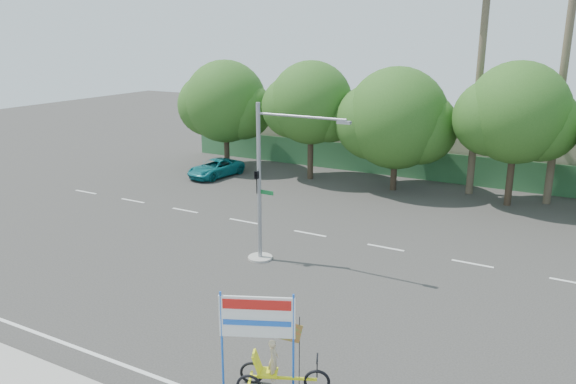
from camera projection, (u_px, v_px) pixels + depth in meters
The scene contains 13 objects.
ground at pixel (261, 308), 20.70m from camera, with size 120.00×120.00×0.00m, color #33302D.
fence at pixel (424, 166), 38.56m from camera, with size 38.00×0.08×2.00m, color #336B3D.
building_left at pixel (321, 130), 46.71m from camera, with size 12.00×8.00×4.00m, color beige.
building_right at pixel (558, 154), 38.43m from camera, with size 14.00×8.00×3.60m, color beige.
tree_far_left at pixel (225, 104), 41.08m from camera, with size 7.14×6.00×7.96m.
tree_left at pixel (310, 106), 37.76m from camera, with size 6.66×5.60×8.07m.
tree_center at pixel (396, 121), 35.15m from camera, with size 7.62×6.40×7.85m.
tree_right at pixel (516, 116), 31.69m from camera, with size 6.90×5.80×8.36m.
palm_tall at pixel (570, 20), 30.58m from camera, with size 3.73×3.79×17.45m.
palm_short at pixel (482, 49), 33.10m from camera, with size 3.73×3.79×14.45m.
traffic_signal at pixel (265, 197), 24.28m from camera, with size 4.72×1.10×7.00m.
trike_billboard at pixel (268, 352), 15.63m from camera, with size 2.86×1.48×3.05m.
pickup_truck at pixel (216, 168), 39.50m from camera, with size 2.03×4.40×1.22m, color #106F76.
Camera 1 is at (9.89, -15.95, 9.78)m, focal length 35.00 mm.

